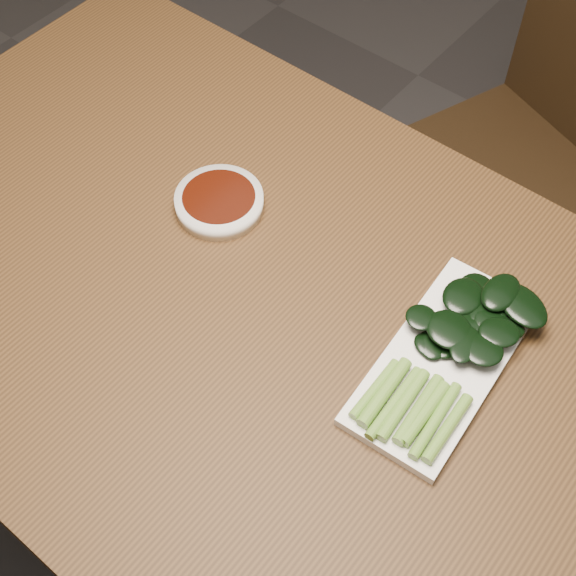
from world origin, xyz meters
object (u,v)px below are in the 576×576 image
(table, at_px, (281,347))
(gai_lan, at_px, (463,341))
(chair_far, at_px, (536,142))
(sauce_bowl, at_px, (219,202))
(serving_plate, at_px, (443,361))

(table, bearing_deg, gai_lan, 26.19)
(chair_far, distance_m, gai_lan, 0.76)
(sauce_bowl, xyz_separation_m, gai_lan, (0.39, 0.01, 0.01))
(sauce_bowl, distance_m, gai_lan, 0.39)
(chair_far, height_order, gai_lan, chair_far)
(serving_plate, bearing_deg, chair_far, 104.57)
(gai_lan, bearing_deg, table, -153.81)
(chair_far, xyz_separation_m, serving_plate, (0.18, -0.71, 0.27))
(chair_far, bearing_deg, table, -70.94)
(chair_far, relative_size, gai_lan, 2.96)
(gai_lan, bearing_deg, serving_plate, -102.93)
(table, distance_m, sauce_bowl, 0.22)
(table, height_order, chair_far, chair_far)
(table, height_order, gai_lan, gai_lan)
(chair_far, bearing_deg, serving_plate, -55.18)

